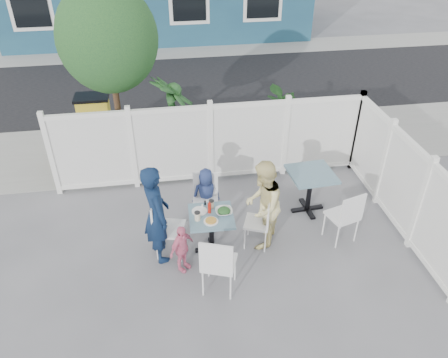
{
  "coord_description": "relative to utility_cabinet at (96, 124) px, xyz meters",
  "views": [
    {
      "loc": [
        -0.77,
        -4.74,
        4.85
      ],
      "look_at": [
        0.1,
        0.78,
        1.08
      ],
      "focal_mm": 35.0,
      "sensor_mm": 36.0,
      "label": 1
    }
  ],
  "objects": [
    {
      "name": "utility_cabinet",
      "position": [
        0.0,
        0.0,
        0.0
      ],
      "size": [
        0.64,
        0.46,
        1.19
      ],
      "primitive_type": "cube",
      "rotation": [
        0.0,
        0.0,
        -0.01
      ],
      "color": "gold",
      "rests_on": "ground"
    },
    {
      "name": "plate_side",
      "position": [
        1.85,
        -3.49,
        0.12
      ],
      "size": [
        0.24,
        0.24,
        0.02
      ],
      "primitive_type": "cylinder",
      "color": "white",
      "rests_on": "main_table"
    },
    {
      "name": "potted_shrub_b",
      "position": [
        4.14,
        -1.0,
        0.17
      ],
      "size": [
        1.7,
        1.78,
        1.54
      ],
      "primitive_type": "imported",
      "rotation": [
        0.0,
        0.0,
        4.24
      ],
      "color": "#183D20",
      "rests_on": "ground"
    },
    {
      "name": "chair_near",
      "position": [
        1.99,
        -4.48,
        -0.01
      ],
      "size": [
        0.58,
        0.57,
        1.01
      ],
      "rotation": [
        0.0,
        0.0,
        -0.34
      ],
      "color": "white",
      "rests_on": "ground"
    },
    {
      "name": "street",
      "position": [
        2.17,
        3.5,
        -0.59
      ],
      "size": [
        24.0,
        5.0,
        0.01
      ],
      "primitive_type": "cube",
      "color": "black",
      "rests_on": "ground"
    },
    {
      "name": "far_sidewalk",
      "position": [
        2.17,
        6.6,
        -0.59
      ],
      "size": [
        24.0,
        1.6,
        0.01
      ],
      "primitive_type": "cube",
      "color": "gray",
      "rests_on": "ground"
    },
    {
      "name": "woman",
      "position": [
        2.82,
        -3.54,
        0.16
      ],
      "size": [
        0.82,
        0.9,
        1.51
      ],
      "primitive_type": "imported",
      "rotation": [
        0.0,
        0.0,
        -2.0
      ],
      "color": "yellow",
      "rests_on": "ground"
    },
    {
      "name": "spare_table",
      "position": [
        3.85,
        -2.84,
        0.02
      ],
      "size": [
        0.8,
        0.8,
        0.79
      ],
      "rotation": [
        0.0,
        0.0,
        0.07
      ],
      "color": "#436A76",
      "rests_on": "ground"
    },
    {
      "name": "pepper_shaker",
      "position": [
        1.95,
        -3.33,
        0.15
      ],
      "size": [
        0.03,
        0.03,
        0.07
      ],
      "primitive_type": "cylinder",
      "color": "black",
      "rests_on": "main_table"
    },
    {
      "name": "coffee_cup_b",
      "position": [
        2.04,
        -3.42,
        0.17
      ],
      "size": [
        0.08,
        0.08,
        0.12
      ],
      "primitive_type": "cylinder",
      "color": "beige",
      "rests_on": "main_table"
    },
    {
      "name": "chair_left",
      "position": [
        1.3,
        -3.53,
        -0.02
      ],
      "size": [
        0.53,
        0.55,
        0.99
      ],
      "rotation": [
        0.0,
        0.0,
        -1.83
      ],
      "color": "white",
      "rests_on": "ground"
    },
    {
      "name": "fence_right",
      "position": [
        5.17,
        -3.4,
        0.19
      ],
      "size": [
        0.08,
        3.66,
        1.6
      ],
      "rotation": [
        0.0,
        0.0,
        1.57
      ],
      "color": "white",
      "rests_on": "ground"
    },
    {
      "name": "chair_spare",
      "position": [
        4.14,
        -3.73,
        -0.03
      ],
      "size": [
        0.54,
        0.53,
        0.97
      ],
      "rotation": [
        0.0,
        0.0,
        0.29
      ],
      "color": "white",
      "rests_on": "ground"
    },
    {
      "name": "salad_bowl",
      "position": [
        2.21,
        -3.59,
        0.15
      ],
      "size": [
        0.26,
        0.26,
        0.06
      ],
      "primitive_type": "imported",
      "color": "white",
      "rests_on": "main_table"
    },
    {
      "name": "salt_shaker",
      "position": [
        1.9,
        -3.4,
        0.15
      ],
      "size": [
        0.03,
        0.03,
        0.06
      ],
      "primitive_type": "cylinder",
      "color": "white",
      "rests_on": "main_table"
    },
    {
      "name": "main_table",
      "position": [
        2.01,
        -3.62,
        -0.05
      ],
      "size": [
        0.7,
        0.7,
        0.71
      ],
      "rotation": [
        0.0,
        0.0,
        -0.03
      ],
      "color": "#436A76",
      "rests_on": "ground"
    },
    {
      "name": "near_sidewalk",
      "position": [
        2.17,
        -0.2,
        -0.59
      ],
      "size": [
        24.0,
        2.6,
        0.01
      ],
      "primitive_type": "cube",
      "color": "gray",
      "rests_on": "ground"
    },
    {
      "name": "chair_right",
      "position": [
        2.82,
        -3.59,
        -0.08
      ],
      "size": [
        0.51,
        0.52,
        0.89
      ],
      "rotation": [
        0.0,
        0.0,
        1.2
      ],
      "color": "white",
      "rests_on": "ground"
    },
    {
      "name": "boy",
      "position": [
        2.04,
        -2.77,
        -0.11
      ],
      "size": [
        0.49,
        0.32,
        0.98
      ],
      "primitive_type": "imported",
      "rotation": [
        0.0,
        0.0,
        3.16
      ],
      "color": "navy",
      "rests_on": "ground"
    },
    {
      "name": "potted_shrub_a",
      "position": [
        1.63,
        -0.9,
        0.34
      ],
      "size": [
        1.17,
        1.17,
        1.87
      ],
      "primitive_type": "imported",
      "rotation": [
        0.0,
        0.0,
        1.7
      ],
      "color": "#183D20",
      "rests_on": "ground"
    },
    {
      "name": "tree",
      "position": [
        0.57,
        -0.7,
        2.0
      ],
      "size": [
        1.8,
        1.62,
        3.59
      ],
      "color": "#382316",
      "rests_on": "ground"
    },
    {
      "name": "plate_main",
      "position": [
        1.99,
        -3.76,
        0.12
      ],
      "size": [
        0.22,
        0.22,
        0.01
      ],
      "primitive_type": "cylinder",
      "color": "white",
      "rests_on": "main_table"
    },
    {
      "name": "man",
      "position": [
        1.2,
        -3.59,
        0.22
      ],
      "size": [
        0.54,
        0.68,
        1.63
      ],
      "primitive_type": "imported",
      "rotation": [
        0.0,
        0.0,
        1.84
      ],
      "color": "#0E1F3E",
      "rests_on": "ground"
    },
    {
      "name": "chair_back",
      "position": [
        2.01,
        -2.85,
        -0.06
      ],
      "size": [
        0.48,
        0.47,
        0.92
      ],
      "rotation": [
        0.0,
        0.0,
        2.98
      ],
      "color": "white",
      "rests_on": "ground"
    },
    {
      "name": "ketchup_bottle",
      "position": [
        2.0,
        -3.54,
        0.2
      ],
      "size": [
        0.05,
        0.05,
        0.17
      ],
      "primitive_type": "cylinder",
      "color": "#AF190D",
      "rests_on": "main_table"
    },
    {
      "name": "fence_back",
      "position": [
        2.27,
        -1.6,
        0.19
      ],
      "size": [
        5.86,
        0.08,
        1.6
      ],
      "color": "white",
      "rests_on": "ground"
    },
    {
      "name": "coffee_cup_a",
      "position": [
        1.8,
        -3.69,
        0.18
      ],
      "size": [
        0.09,
        0.09,
        0.13
      ],
      "primitive_type": "cylinder",
      "color": "beige",
      "rests_on": "main_table"
    },
    {
      "name": "toddler",
      "position": [
        1.52,
        -3.95,
        -0.19
      ],
      "size": [
        0.48,
        0.48,
        0.82
      ],
      "primitive_type": "imported",
      "rotation": [
        0.0,
        0.0,
        0.77
      ],
      "color": "pink",
      "rests_on": "ground"
    },
    {
      "name": "ground",
      "position": [
        2.17,
        -4.0,
        -0.6
      ],
      "size": [
        80.0,
        80.0,
        0.0
      ],
      "primitive_type": "plane",
      "color": "slate"
    }
  ]
}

